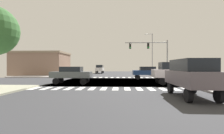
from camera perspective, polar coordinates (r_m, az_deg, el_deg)
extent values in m
cube|color=#35363A|center=(21.62, 1.07, -4.93)|extent=(14.00, 90.00, 0.05)
cube|color=#35363A|center=(21.62, 1.07, -4.93)|extent=(90.00, 12.00, 0.05)
cube|color=#A09B91|center=(35.77, 23.03, -2.78)|extent=(12.00, 12.00, 0.14)
cube|color=#9E9997|center=(36.25, -19.34, -2.74)|extent=(12.00, 12.00, 0.14)
cube|color=white|center=(16.15, -24.68, -6.56)|extent=(0.50, 2.00, 0.01)
cube|color=white|center=(15.72, -21.42, -6.75)|extent=(0.50, 2.00, 0.01)
cube|color=white|center=(15.33, -17.99, -6.91)|extent=(0.50, 2.00, 0.01)
cube|color=white|center=(15.01, -14.39, -7.07)|extent=(0.50, 2.00, 0.01)
cube|color=white|center=(14.75, -10.64, -7.19)|extent=(0.50, 2.00, 0.01)
cube|color=white|center=(14.55, -6.78, -7.29)|extent=(0.50, 2.00, 0.01)
cube|color=white|center=(14.42, -2.83, -7.36)|extent=(0.50, 2.00, 0.01)
cube|color=white|center=(14.36, 1.18, -7.39)|extent=(0.50, 2.00, 0.01)
cube|color=white|center=(14.36, 5.21, -7.39)|extent=(0.50, 2.00, 0.01)
cube|color=white|center=(14.44, 9.21, -7.35)|extent=(0.50, 2.00, 0.01)
cube|color=white|center=(14.58, 13.15, -7.28)|extent=(0.50, 2.00, 0.01)
cube|color=white|center=(14.79, 16.99, -7.17)|extent=(0.50, 2.00, 0.01)
cube|color=white|center=(15.07, 20.71, -7.04)|extent=(0.50, 2.00, 0.01)
cube|color=white|center=(15.40, 24.28, -6.89)|extent=(0.50, 2.00, 0.01)
cube|color=white|center=(29.82, -11.59, -3.48)|extent=(0.50, 2.00, 0.01)
cube|color=white|center=(29.59, -9.71, -3.51)|extent=(0.50, 2.00, 0.01)
cube|color=white|center=(29.39, -7.80, -3.53)|extent=(0.50, 2.00, 0.01)
cube|color=white|center=(29.22, -5.87, -3.55)|extent=(0.50, 2.00, 0.01)
cube|color=white|center=(29.09, -3.92, -3.57)|extent=(0.50, 2.00, 0.01)
cube|color=white|center=(28.99, -1.95, -3.58)|extent=(0.50, 2.00, 0.01)
cube|color=white|center=(28.92, 0.03, -3.59)|extent=(0.50, 2.00, 0.01)
cube|color=white|center=(28.89, 2.01, -3.59)|extent=(0.50, 2.00, 0.01)
cube|color=white|center=(28.89, 4.00, -3.59)|extent=(0.50, 2.00, 0.01)
cube|color=white|center=(28.93, 5.98, -3.59)|extent=(0.50, 2.00, 0.01)
cube|color=white|center=(29.00, 7.96, -3.58)|extent=(0.50, 2.00, 0.01)
cube|color=white|center=(29.11, 9.93, -3.57)|extent=(0.50, 2.00, 0.01)
cube|color=white|center=(29.25, 11.87, -3.55)|extent=(0.50, 2.00, 0.01)
cube|color=white|center=(29.42, 13.80, -3.53)|extent=(0.50, 2.00, 0.01)
cylinder|color=gray|center=(30.36, 18.29, 2.66)|extent=(0.20, 0.20, 6.44)
cylinder|color=gray|center=(29.86, 11.52, 8.14)|extent=(7.24, 0.14, 0.14)
cube|color=black|center=(29.85, 12.21, 7.08)|extent=(0.32, 0.40, 1.00)
sphere|color=black|center=(29.65, 12.29, 7.73)|extent=(0.22, 0.22, 0.22)
sphere|color=black|center=(29.61, 12.29, 7.14)|extent=(0.22, 0.22, 0.22)
sphere|color=green|center=(29.57, 12.29, 6.54)|extent=(0.22, 0.22, 0.22)
cube|color=black|center=(29.50, 6.19, 7.16)|extent=(0.32, 0.40, 1.00)
sphere|color=black|center=(29.30, 6.22, 7.82)|extent=(0.22, 0.22, 0.22)
sphere|color=black|center=(29.26, 6.22, 7.22)|extent=(0.22, 0.22, 0.22)
sphere|color=green|center=(29.23, 6.22, 6.62)|extent=(0.22, 0.22, 0.22)
cylinder|color=gray|center=(37.49, 13.54, 4.19)|extent=(0.16, 0.16, 9.07)
cylinder|color=gray|center=(37.94, 12.49, 10.91)|extent=(1.40, 0.10, 0.10)
ellipsoid|color=silver|center=(37.82, 11.43, 10.86)|extent=(0.60, 0.32, 0.20)
cube|color=#896C5B|center=(40.69, -22.84, 0.78)|extent=(10.83, 7.63, 4.69)
cube|color=gray|center=(40.80, -22.84, 4.35)|extent=(11.13, 7.93, 0.40)
cube|color=black|center=(35.53, -14.72, -1.45)|extent=(0.24, 2.20, 1.80)
cylinder|color=black|center=(17.82, 16.80, -4.75)|extent=(0.74, 0.26, 0.74)
cylinder|color=black|center=(19.37, 15.65, -4.35)|extent=(0.74, 0.26, 0.74)
cylinder|color=black|center=(18.95, 27.06, -4.46)|extent=(0.74, 0.26, 0.74)
cylinder|color=black|center=(20.42, 25.21, -4.13)|extent=(0.74, 0.26, 0.74)
cube|color=silver|center=(19.02, 21.30, -2.03)|extent=(5.10, 2.00, 0.86)
cube|color=black|center=(18.74, 18.71, 0.40)|extent=(1.79, 1.76, 0.75)
cylinder|color=black|center=(44.71, -3.44, -1.80)|extent=(0.26, 0.74, 0.74)
cylinder|color=black|center=(44.91, -5.43, -1.79)|extent=(0.26, 0.74, 0.74)
cylinder|color=black|center=(47.82, -3.03, -1.67)|extent=(0.26, 0.74, 0.74)
cylinder|color=black|center=(48.00, -4.89, -1.67)|extent=(0.26, 0.74, 0.74)
cube|color=white|center=(46.33, -4.19, -0.73)|extent=(1.96, 4.60, 0.88)
cube|color=black|center=(46.33, -4.19, 0.26)|extent=(1.69, 3.22, 0.72)
cylinder|color=black|center=(26.36, 14.81, -3.22)|extent=(0.68, 0.26, 0.68)
cylinder|color=black|center=(24.96, 15.50, -3.41)|extent=(0.68, 0.26, 0.68)
cylinder|color=black|center=(25.92, 8.47, -3.28)|extent=(0.68, 0.26, 0.68)
cylinder|color=black|center=(24.49, 8.80, -3.48)|extent=(0.68, 0.26, 0.68)
cube|color=navy|center=(25.36, 11.92, -1.84)|extent=(4.30, 1.80, 0.66)
cube|color=black|center=(25.35, 11.92, -0.48)|extent=(2.24, 1.55, 0.54)
cylinder|color=black|center=(12.67, 19.25, -6.74)|extent=(0.26, 0.74, 0.74)
cylinder|color=black|center=(13.20, 25.83, -6.47)|extent=(0.26, 0.74, 0.74)
cylinder|color=black|center=(9.74, 24.52, -8.83)|extent=(0.26, 0.74, 0.74)
cylinder|color=black|center=(10.41, 32.65, -8.25)|extent=(0.26, 0.74, 0.74)
cube|color=#5D535B|center=(11.39, 25.28, -3.43)|extent=(1.96, 4.60, 0.88)
cube|color=black|center=(11.36, 25.29, 0.60)|extent=(1.69, 3.22, 0.72)
cylinder|color=black|center=(18.65, -18.56, -4.62)|extent=(0.68, 0.26, 0.68)
cylinder|color=black|center=(19.99, -17.05, -4.30)|extent=(0.68, 0.26, 0.68)
cylinder|color=black|center=(17.80, -9.73, -4.84)|extent=(0.68, 0.26, 0.68)
cylinder|color=black|center=(19.20, -8.79, -4.48)|extent=(0.68, 0.26, 0.68)
cube|color=#575D62|center=(18.81, -13.60, -2.53)|extent=(4.30, 1.80, 0.66)
cube|color=black|center=(18.79, -13.60, -0.70)|extent=(2.24, 1.55, 0.54)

